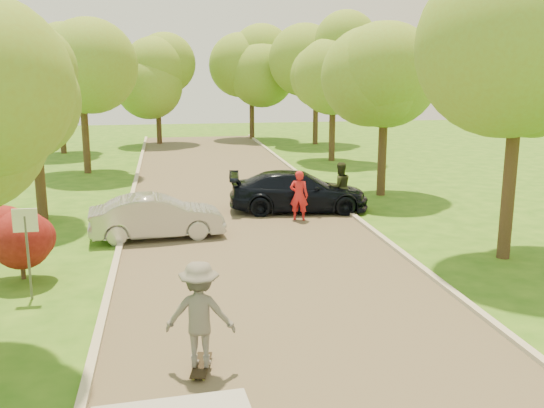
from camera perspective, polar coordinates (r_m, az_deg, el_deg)
ground at (r=11.72m, az=3.89°, el=-14.16°), size 100.00×100.00×0.00m
road at (r=19.07m, az=-1.86°, el=-3.43°), size 8.00×60.00×0.01m
curb_left at (r=18.94m, az=-14.10°, el=-3.76°), size 0.18×60.00×0.12m
curb_right at (r=20.01m, az=9.71°, el=-2.68°), size 0.18×60.00×0.12m
street_sign at (r=14.98m, az=-22.12°, el=-2.68°), size 0.55×0.06×2.17m
red_shrub at (r=16.62m, az=-22.63°, el=-2.94°), size 1.70×1.70×1.95m
tree_l_midb at (r=22.56m, az=-21.17°, el=10.03°), size 4.30×4.20×6.62m
tree_l_far at (r=32.37m, az=-17.18°, el=12.41°), size 4.92×4.80×7.79m
tree_r_mida at (r=17.93m, az=22.93°, el=12.49°), size 5.13×5.00×7.95m
tree_r_midb at (r=25.83m, az=11.02°, el=11.51°), size 4.51×4.40×7.01m
tree_r_far at (r=35.53m, az=6.19°, el=13.44°), size 5.33×5.20×8.34m
tree_bg_a at (r=40.62m, az=-19.22°, el=11.99°), size 5.12×5.00×7.72m
tree_bg_b at (r=43.51m, az=4.48°, el=12.92°), size 5.12×5.00×7.95m
tree_bg_c at (r=44.15m, az=-10.51°, el=12.08°), size 4.92×4.80×7.33m
tree_bg_d at (r=46.64m, az=-1.66°, el=12.66°), size 5.12×5.00×7.72m
silver_sedan at (r=19.52m, az=-10.76°, el=-1.19°), size 4.31×1.80×1.38m
dark_sedan at (r=22.86m, az=2.52°, el=1.20°), size 5.42×2.70×1.51m
longboard at (r=11.24m, az=-6.67°, el=-14.84°), size 0.46×1.02×0.11m
skateboarder at (r=10.83m, az=-6.81°, el=-10.26°), size 1.35×0.94×1.91m
person_striped at (r=21.40m, az=2.56°, el=0.80°), size 0.76×0.64×1.79m
person_olive at (r=22.85m, az=6.39°, el=1.60°), size 0.98×0.79×1.88m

